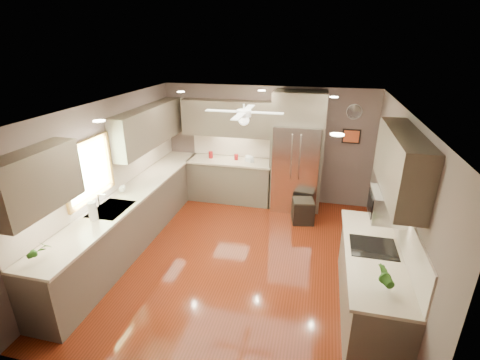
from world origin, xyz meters
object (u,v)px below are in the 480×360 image
at_px(soap_bottle, 123,188).
at_px(stool, 303,211).
at_px(bowl, 249,161).
at_px(paper_towel, 93,211).
at_px(potted_plant_right, 385,276).
at_px(canister_d, 236,157).
at_px(refrigerator, 297,154).
at_px(potted_plant_left, 40,250).
at_px(microwave, 388,205).
at_px(canister_a, 211,155).

xyz_separation_m(soap_bottle, stool, (2.99, 1.42, -0.79)).
xyz_separation_m(bowl, paper_towel, (-1.67, -3.04, 0.11)).
bearing_deg(potted_plant_right, canister_d, 124.13).
relative_size(bowl, stool, 0.50).
bearing_deg(soap_bottle, refrigerator, 36.86).
xyz_separation_m(soap_bottle, potted_plant_left, (0.11, -2.00, 0.07)).
height_order(soap_bottle, microwave, microwave).
distance_m(potted_plant_left, stool, 4.55).
bearing_deg(refrigerator, canister_d, 176.13).
bearing_deg(potted_plant_right, bowl, 121.33).
relative_size(potted_plant_left, microwave, 0.56).
xyz_separation_m(potted_plant_right, microwave, (0.10, 0.93, 0.39)).
distance_m(microwave, paper_towel, 4.03).
bearing_deg(stool, paper_towel, -140.61).
relative_size(microwave, stool, 1.15).
relative_size(potted_plant_left, paper_towel, 1.00).
relative_size(refrigerator, paper_towel, 7.91).
distance_m(canister_a, bowl, 0.88).
bearing_deg(soap_bottle, canister_d, 56.03).
distance_m(canister_a, potted_plant_right, 4.83).
bearing_deg(refrigerator, bowl, 179.37).
bearing_deg(soap_bottle, canister_a, 67.55).
bearing_deg(soap_bottle, bowl, 49.80).
distance_m(potted_plant_right, microwave, 1.02).
distance_m(refrigerator, stool, 1.17).
bearing_deg(paper_towel, canister_a, 75.66).
height_order(canister_d, stool, canister_d).
bearing_deg(potted_plant_left, bowl, 68.02).
relative_size(potted_plant_right, stool, 0.62).
bearing_deg(canister_d, bowl, -14.25).
xyz_separation_m(canister_d, bowl, (0.30, -0.08, -0.03)).
bearing_deg(potted_plant_left, refrigerator, 56.93).
height_order(potted_plant_right, bowl, potted_plant_right).
height_order(potted_plant_left, refrigerator, refrigerator).
bearing_deg(microwave, soap_bottle, 171.11).
relative_size(stool, paper_towel, 1.55).
relative_size(canister_d, stool, 0.27).
relative_size(canister_a, soap_bottle, 0.87).
bearing_deg(canister_a, refrigerator, -1.90).
bearing_deg(canister_d, soap_bottle, -123.97).
bearing_deg(bowl, canister_a, 176.66).
bearing_deg(bowl, potted_plant_right, -58.67).
height_order(canister_a, potted_plant_right, potted_plant_right).
bearing_deg(microwave, refrigerator, 116.09).
bearing_deg(soap_bottle, paper_towel, -84.56).
bearing_deg(paper_towel, canister_d, 66.37).
relative_size(potted_plant_right, bowl, 1.25).
height_order(potted_plant_right, microwave, microwave).
xyz_separation_m(microwave, paper_towel, (-3.99, -0.32, -0.40)).
xyz_separation_m(canister_d, stool, (1.54, -0.74, -0.76)).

